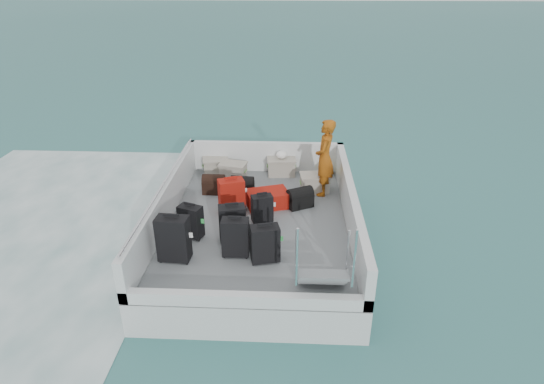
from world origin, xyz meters
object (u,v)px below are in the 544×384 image
Objects in this scene: suitcase_7 at (262,209)px; suitcase_8 at (268,199)px; suitcase_3 at (236,238)px; suitcase_4 at (232,224)px; crate_2 at (281,167)px; passenger at (325,158)px; crate_1 at (233,171)px; crate_3 at (315,183)px; crate_0 at (216,166)px; suitcase_6 at (265,244)px; suitcase_1 at (191,222)px; suitcase_5 at (232,196)px; suitcase_0 at (174,239)px.

suitcase_7 is 0.66m from suitcase_8.
suitcase_4 is at bearing 103.18° from suitcase_3.
passenger is (0.91, -0.96, 0.63)m from crate_2.
suitcase_7 is 2.14m from crate_1.
passenger reaches higher than crate_2.
crate_3 is (1.04, 1.38, -0.10)m from suitcase_7.
crate_0 is 2.71m from passenger.
crate_2 is at bearing -124.30° from passenger.
suitcase_1 is at bearing 139.97° from suitcase_6.
suitcase_5 is 0.41× the size of passenger.
suitcase_0 is 3.35m from crate_1.
suitcase_7 is (0.62, -0.40, -0.06)m from suitcase_5.
suitcase_3 reaches higher than crate_2.
crate_0 is at bearing 97.85° from suitcase_6.
suitcase_1 is 3.11m from passenger.
suitcase_4 is 1.00× the size of suitcase_5.
suitcase_4 reaches higher than suitcase_6.
suitcase_0 is 3.92m from crate_2.
suitcase_8 is at bearing 58.65° from suitcase_0.
suitcase_0 is 1.41× the size of crate_1.
suitcase_5 is at bearing -116.61° from crate_2.
suitcase_6 reaches higher than suitcase_8.
crate_2 is 0.38× the size of passenger.
crate_1 is at bearing 84.41° from suitcase_4.
crate_2 reaches higher than crate_1.
suitcase_5 reaches higher than suitcase_7.
suitcase_1 is 1.36m from suitcase_7.
suitcase_0 is at bearing -91.76° from crate_0.
passenger is (1.68, 1.95, 0.48)m from suitcase_4.
crate_3 is at bearing 62.66° from suitcase_1.
crate_0 is at bearing 104.21° from suitcase_3.
suitcase_6 is 1.09× the size of crate_3.
suitcase_1 is 2.84m from crate_0.
suitcase_0 is at bearing 126.10° from suitcase_8.
suitcase_6 reaches higher than suitcase_1.
suitcase_7 is at bearing 72.14° from suitcase_3.
suitcase_7 is at bearing -31.36° from passenger.
crate_1 is at bearing 84.88° from suitcase_0.
suitcase_0 is at bearing -169.98° from suitcase_3.
suitcase_5 is 1.15× the size of crate_3.
suitcase_1 is at bearing -140.74° from suitcase_5.
suitcase_6 is 2.81m from passenger.
suitcase_3 is at bearing -75.53° from crate_0.
suitcase_0 reaches higher than suitcase_6.
crate_1 is (-0.17, 1.58, -0.17)m from suitcase_5.
suitcase_3 is 1.01× the size of suitcase_4.
suitcase_4 is 2.62m from passenger.
suitcase_0 reaches higher than crate_0.
passenger is at bearing -46.53° from crate_2.
suitcase_6 reaches higher than crate_0.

